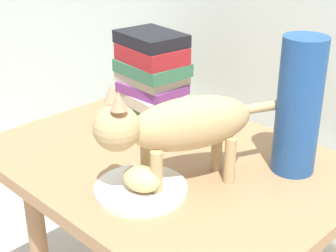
# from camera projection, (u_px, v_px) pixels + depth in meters

# --- Properties ---
(side_table) EXTENTS (0.80, 0.60, 0.53)m
(side_table) POSITION_uv_depth(u_px,v_px,m) (168.00, 185.00, 1.18)
(side_table) COLOR #9E724C
(side_table) RESTS_ON ground
(plate) EXTENTS (0.19, 0.19, 0.01)m
(plate) POSITION_uv_depth(u_px,v_px,m) (141.00, 189.00, 1.01)
(plate) COLOR silver
(plate) RESTS_ON side_table
(bread_roll) EXTENTS (0.09, 0.08, 0.05)m
(bread_roll) POSITION_uv_depth(u_px,v_px,m) (142.00, 179.00, 0.98)
(bread_roll) COLOR #E0BC7A
(bread_roll) RESTS_ON plate
(cat) EXTENTS (0.23, 0.45, 0.23)m
(cat) POSITION_uv_depth(u_px,v_px,m) (177.00, 126.00, 0.99)
(cat) COLOR tan
(cat) RESTS_ON side_table
(book_stack) EXTENTS (0.19, 0.15, 0.22)m
(book_stack) POSITION_uv_depth(u_px,v_px,m) (152.00, 74.00, 1.35)
(book_stack) COLOR #336B4C
(book_stack) RESTS_ON side_table
(green_vase) EXTENTS (0.09, 0.09, 0.29)m
(green_vase) POSITION_uv_depth(u_px,v_px,m) (299.00, 107.00, 1.04)
(green_vase) COLOR navy
(green_vase) RESTS_ON side_table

